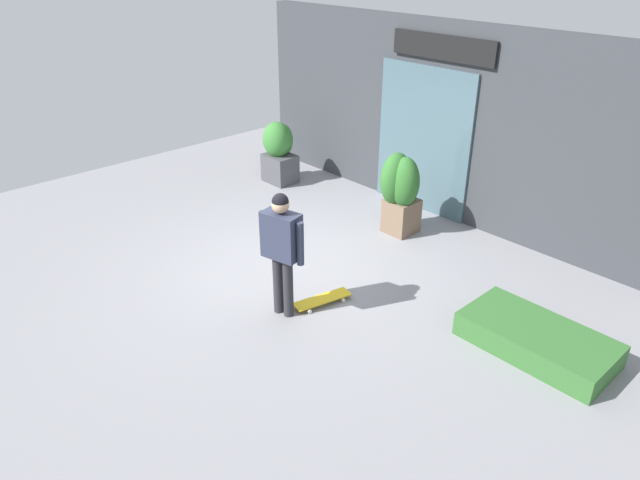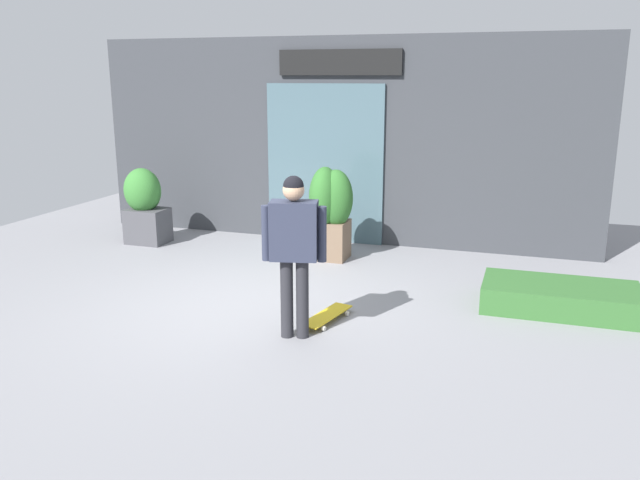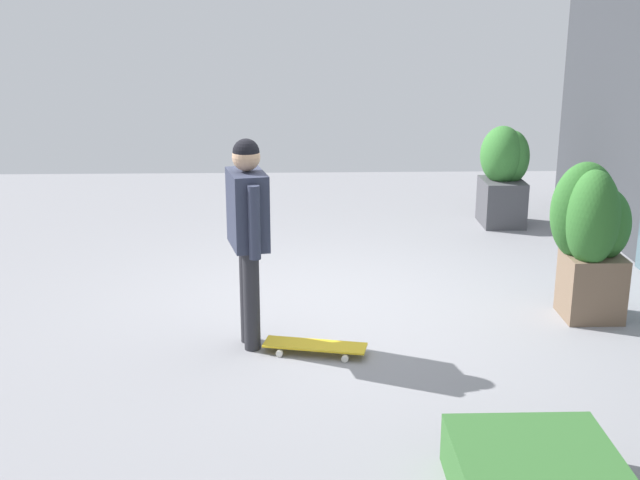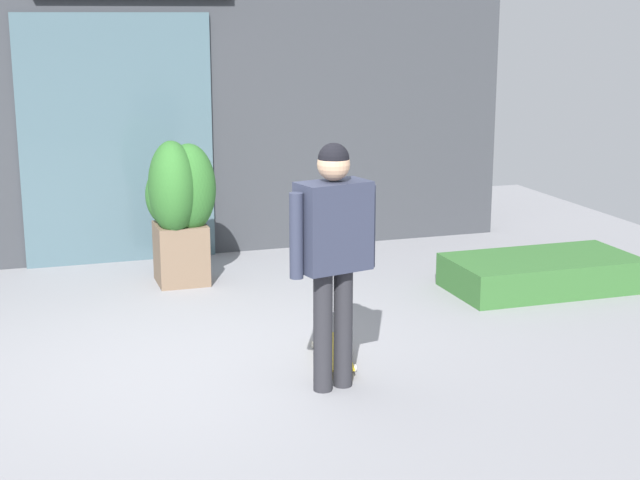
{
  "view_description": "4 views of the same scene",
  "coord_description": "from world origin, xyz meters",
  "px_view_note": "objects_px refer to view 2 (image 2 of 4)",
  "views": [
    {
      "loc": [
        5.74,
        -4.67,
        4.35
      ],
      "look_at": [
        0.88,
        -0.17,
        0.91
      ],
      "focal_mm": 32.76,
      "sensor_mm": 36.0,
      "label": 1
    },
    {
      "loc": [
        3.0,
        -6.58,
        2.63
      ],
      "look_at": [
        0.88,
        -0.17,
        0.91
      ],
      "focal_mm": 36.35,
      "sensor_mm": 36.0,
      "label": 2
    },
    {
      "loc": [
        6.98,
        -0.35,
        2.71
      ],
      "look_at": [
        0.88,
        -0.17,
        0.91
      ],
      "focal_mm": 46.46,
      "sensor_mm": 36.0,
      "label": 3
    },
    {
      "loc": [
        -1.19,
        -6.51,
        2.48
      ],
      "look_at": [
        0.88,
        -0.17,
        0.91
      ],
      "focal_mm": 53.61,
      "sensor_mm": 36.0,
      "label": 4
    }
  ],
  "objects_px": {
    "skateboarder": "(294,240)",
    "skateboard": "(326,316)",
    "planter_box_left": "(145,200)",
    "planter_box_right": "(330,207)"
  },
  "relations": [
    {
      "from": "skateboard",
      "to": "planter_box_left",
      "type": "distance_m",
      "value": 4.57
    },
    {
      "from": "skateboard",
      "to": "planter_box_right",
      "type": "xyz_separation_m",
      "value": [
        -0.71,
        2.39,
        0.72
      ]
    },
    {
      "from": "skateboarder",
      "to": "planter_box_left",
      "type": "xyz_separation_m",
      "value": [
        -3.66,
        2.92,
        -0.35
      ]
    },
    {
      "from": "skateboarder",
      "to": "planter_box_right",
      "type": "xyz_separation_m",
      "value": [
        -0.53,
        2.9,
        -0.25
      ]
    },
    {
      "from": "skateboard",
      "to": "skateboarder",
      "type": "bearing_deg",
      "value": 173.39
    },
    {
      "from": "skateboarder",
      "to": "skateboard",
      "type": "xyz_separation_m",
      "value": [
        0.18,
        0.52,
        -0.97
      ]
    },
    {
      "from": "planter_box_left",
      "to": "skateboarder",
      "type": "bearing_deg",
      "value": -38.67
    },
    {
      "from": "skateboarder",
      "to": "planter_box_right",
      "type": "distance_m",
      "value": 2.96
    },
    {
      "from": "skateboarder",
      "to": "skateboard",
      "type": "distance_m",
      "value": 1.11
    },
    {
      "from": "planter_box_left",
      "to": "skateboard",
      "type": "bearing_deg",
      "value": -32.16
    }
  ]
}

